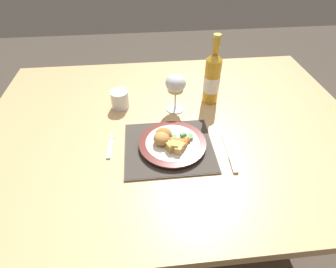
# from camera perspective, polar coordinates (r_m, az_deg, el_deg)

# --- Properties ---
(ground_plane) EXTENTS (6.00, 6.00, 0.00)m
(ground_plane) POSITION_cam_1_polar(r_m,az_deg,el_deg) (1.63, 0.58, -18.31)
(ground_plane) COLOR #4C4238
(dining_table) EXTENTS (1.51, 1.10, 0.74)m
(dining_table) POSITION_cam_1_polar(r_m,az_deg,el_deg) (1.10, 0.81, -0.59)
(dining_table) COLOR tan
(dining_table) RESTS_ON ground
(placemat) EXTENTS (0.32, 0.28, 0.01)m
(placemat) POSITION_cam_1_polar(r_m,az_deg,el_deg) (0.95, 0.19, -2.84)
(placemat) COLOR brown
(placemat) RESTS_ON dining_table
(dinner_plate) EXTENTS (0.24, 0.24, 0.02)m
(dinner_plate) POSITION_cam_1_polar(r_m,az_deg,el_deg) (0.94, 0.98, -2.13)
(dinner_plate) COLOR white
(dinner_plate) RESTS_ON placemat
(breaded_croquettes) EXTENTS (0.08, 0.09, 0.04)m
(breaded_croquettes) POSITION_cam_1_polar(r_m,az_deg,el_deg) (0.93, -1.18, -0.51)
(breaded_croquettes) COLOR tan
(breaded_croquettes) RESTS_ON dinner_plate
(green_beans_pile) EXTENTS (0.09, 0.06, 0.01)m
(green_beans_pile) POSITION_cam_1_polar(r_m,az_deg,el_deg) (0.95, 2.59, -0.69)
(green_beans_pile) COLOR #4CA84C
(green_beans_pile) RESTS_ON dinner_plate
(glazed_carrots) EXTENTS (0.08, 0.06, 0.02)m
(glazed_carrots) POSITION_cam_1_polar(r_m,az_deg,el_deg) (0.92, 2.71, -1.87)
(glazed_carrots) COLOR orange
(glazed_carrots) RESTS_ON dinner_plate
(fork) EXTENTS (0.02, 0.13, 0.01)m
(fork) POSITION_cam_1_polar(r_m,az_deg,el_deg) (0.97, -12.49, -2.88)
(fork) COLOR silver
(fork) RESTS_ON dining_table
(table_knife) EXTENTS (0.03, 0.19, 0.01)m
(table_knife) POSITION_cam_1_polar(r_m,az_deg,el_deg) (0.94, 13.49, -4.77)
(table_knife) COLOR silver
(table_knife) RESTS_ON dining_table
(wine_glass) EXTENTS (0.08, 0.08, 0.16)m
(wine_glass) POSITION_cam_1_polar(r_m,az_deg,el_deg) (1.07, 1.66, 10.62)
(wine_glass) COLOR silver
(wine_glass) RESTS_ON dining_table
(bottle) EXTENTS (0.07, 0.07, 0.30)m
(bottle) POSITION_cam_1_polar(r_m,az_deg,el_deg) (1.14, 9.58, 11.87)
(bottle) COLOR gold
(bottle) RESTS_ON dining_table
(roast_potatoes) EXTENTS (0.07, 0.05, 0.03)m
(roast_potatoes) POSITION_cam_1_polar(r_m,az_deg,el_deg) (0.90, 1.46, -2.82)
(roast_potatoes) COLOR #E5BC66
(roast_potatoes) RESTS_ON dinner_plate
(drinking_cup) EXTENTS (0.07, 0.07, 0.08)m
(drinking_cup) POSITION_cam_1_polar(r_m,az_deg,el_deg) (1.14, -10.44, 7.48)
(drinking_cup) COLOR white
(drinking_cup) RESTS_ON dining_table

